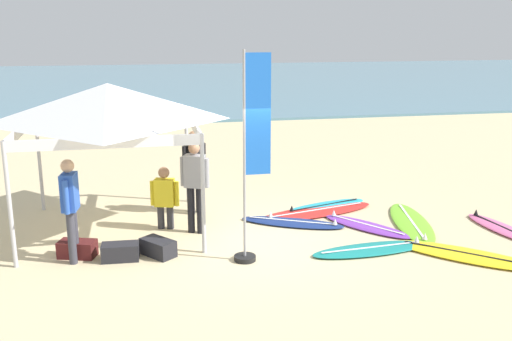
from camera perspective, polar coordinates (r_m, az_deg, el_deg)
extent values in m
plane|color=beige|center=(10.45, -0.71, -6.89)|extent=(80.00, 80.00, 0.00)
cube|color=#568499|center=(40.89, -9.16, 8.69)|extent=(80.00, 36.00, 0.10)
cylinder|color=#B7B7BC|center=(9.76, -23.16, -3.22)|extent=(0.07, 0.07, 2.05)
cylinder|color=#B7B7BC|center=(9.60, -5.25, -2.38)|extent=(0.07, 0.07, 2.05)
cylinder|color=#B7B7BC|center=(12.64, -20.59, 0.77)|extent=(0.07, 0.07, 2.05)
cylinder|color=#B7B7BC|center=(12.51, -6.84, 1.45)|extent=(0.07, 0.07, 2.05)
cube|color=white|center=(9.34, -14.62, 2.66)|extent=(3.02, 0.03, 0.18)
cube|color=white|center=(12.32, -14.00, 5.36)|extent=(3.02, 0.03, 0.18)
cube|color=white|center=(11.00, -22.15, 3.74)|extent=(0.03, 3.02, 0.18)
cube|color=white|center=(10.86, -6.28, 4.57)|extent=(0.03, 3.02, 0.18)
pyramid|color=white|center=(10.76, -14.41, 6.50)|extent=(3.14, 3.14, 0.70)
ellipsoid|color=#7AD12D|center=(11.63, 15.09, -4.99)|extent=(1.20, 2.53, 0.07)
cube|color=white|center=(11.62, 15.10, -4.81)|extent=(0.51, 2.03, 0.01)
cone|color=white|center=(10.69, 16.36, -6.24)|extent=(0.09, 0.09, 0.12)
ellipsoid|color=#19847F|center=(10.13, 11.29, -7.64)|extent=(2.18, 0.75, 0.07)
cube|color=white|center=(10.12, 11.30, -7.44)|extent=(1.82, 0.20, 0.01)
cone|color=white|center=(10.52, 15.60, -6.52)|extent=(0.09, 0.09, 0.12)
ellipsoid|color=yellow|center=(10.31, 20.22, -7.87)|extent=(2.31, 2.19, 0.07)
cube|color=black|center=(10.30, 20.24, -7.67)|extent=(1.60, 1.47, 0.01)
ellipsoid|color=navy|center=(11.26, 3.59, -5.14)|extent=(2.05, 1.41, 0.07)
cube|color=white|center=(11.25, 3.60, -4.96)|extent=(1.55, 0.83, 0.01)
cone|color=white|center=(11.10, 7.81, -5.02)|extent=(0.09, 0.09, 0.12)
ellipsoid|color=pink|center=(11.86, 23.15, -5.30)|extent=(0.71, 1.87, 0.07)
cube|color=black|center=(11.84, 23.17, -5.12)|extent=(0.23, 1.54, 0.01)
cone|color=black|center=(12.36, 20.91, -3.85)|extent=(0.09, 0.09, 0.12)
ellipsoid|color=#23B2CC|center=(12.30, 6.80, -3.54)|extent=(2.10, 1.14, 0.07)
cube|color=black|center=(12.29, 6.80, -3.38)|extent=(1.65, 0.57, 0.01)
cone|color=black|center=(11.82, 3.55, -3.73)|extent=(0.09, 0.09, 0.12)
ellipsoid|color=purple|center=(11.24, 10.88, -5.42)|extent=(1.49, 1.84, 0.07)
cube|color=white|center=(11.22, 10.89, -5.24)|extent=(0.95, 1.34, 0.01)
cone|color=white|center=(11.61, 7.70, -4.15)|extent=(0.09, 0.09, 0.12)
ellipsoid|color=red|center=(11.96, 6.00, -4.04)|extent=(2.69, 1.31, 0.07)
cube|color=white|center=(11.95, 6.00, -3.87)|extent=(2.15, 0.58, 0.01)
cone|color=white|center=(11.43, 1.45, -4.33)|extent=(0.09, 0.09, 0.12)
cylinder|color=#2D2D33|center=(11.91, -5.67, -2.07)|extent=(0.13, 0.13, 0.88)
cylinder|color=#2D2D33|center=(11.81, -6.39, -2.23)|extent=(0.13, 0.13, 0.88)
cube|color=black|center=(11.67, -6.12, 1.34)|extent=(0.42, 0.36, 0.60)
sphere|color=#9E7051|center=(11.59, -6.18, 3.39)|extent=(0.21, 0.21, 0.21)
cylinder|color=black|center=(11.80, -5.19, 1.40)|extent=(0.09, 0.09, 0.54)
cylinder|color=black|center=(11.56, -7.07, 1.08)|extent=(0.09, 0.09, 0.54)
cylinder|color=#383842|center=(9.76, -17.74, -6.35)|extent=(0.13, 0.13, 0.88)
cylinder|color=#383842|center=(9.93, -17.51, -5.99)|extent=(0.13, 0.13, 0.88)
cube|color=#2851B2|center=(9.63, -17.95, -2.03)|extent=(0.27, 0.39, 0.60)
sphere|color=tan|center=(9.52, -18.14, 0.43)|extent=(0.21, 0.21, 0.21)
cylinder|color=#2851B2|center=(9.42, -18.26, -2.53)|extent=(0.09, 0.09, 0.54)
cylinder|color=#2851B2|center=(9.85, -17.63, -1.77)|extent=(0.09, 0.09, 0.54)
cylinder|color=black|center=(10.70, -5.53, -3.93)|extent=(0.13, 0.13, 0.88)
cylinder|color=black|center=(10.76, -6.43, -3.85)|extent=(0.13, 0.13, 0.88)
cube|color=gray|center=(10.53, -6.08, -0.06)|extent=(0.42, 0.35, 0.60)
sphere|color=#9E7051|center=(10.44, -6.14, 2.21)|extent=(0.21, 0.21, 0.21)
cylinder|color=gray|center=(10.46, -4.90, -0.24)|extent=(0.09, 0.09, 0.54)
cylinder|color=gray|center=(10.61, -7.25, -0.09)|extent=(0.09, 0.09, 0.54)
cylinder|color=#2D2D33|center=(11.07, -8.47, -4.58)|extent=(0.13, 0.13, 0.45)
cylinder|color=#2D2D33|center=(11.11, -9.37, -4.54)|extent=(0.13, 0.13, 0.45)
cube|color=yellow|center=(10.95, -9.02, -2.15)|extent=(0.41, 0.31, 0.52)
sphere|color=#9E7051|center=(10.85, -9.09, -0.20)|extent=(0.21, 0.21, 0.21)
cylinder|color=yellow|center=(10.90, -7.84, -2.29)|extent=(0.09, 0.09, 0.47)
cylinder|color=yellow|center=(11.01, -10.18, -2.22)|extent=(0.09, 0.09, 0.47)
cylinder|color=#99999E|center=(9.07, -1.15, 1.10)|extent=(0.04, 0.04, 3.40)
cube|color=blue|center=(8.98, 0.21, 5.52)|extent=(0.40, 0.02, 1.90)
cylinder|color=black|center=(9.58, -1.10, -8.63)|extent=(0.36, 0.36, 0.08)
cube|color=#232328|center=(9.81, -13.26, -7.83)|extent=(0.61, 0.35, 0.28)
cube|color=#232328|center=(9.87, -9.65, -7.51)|extent=(0.63, 0.67, 0.28)
cube|color=#4C1919|center=(10.12, -17.23, -7.41)|extent=(0.67, 0.49, 0.28)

